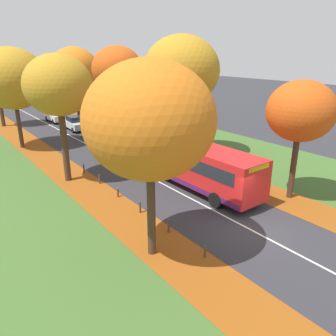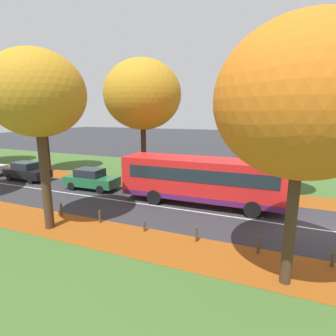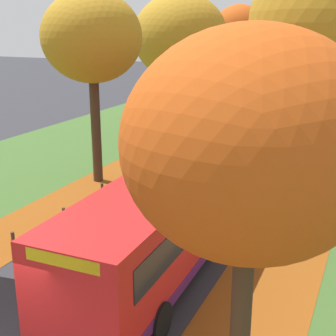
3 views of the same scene
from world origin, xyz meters
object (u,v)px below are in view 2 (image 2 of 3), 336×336
object	(u,v)px
bollard_second	(259,245)
bus	(203,179)
tree_right_nearest	(292,118)
bollard_nearest	(333,260)
tree_left_nearest	(303,101)
car_green_lead	(91,179)
tree_right_near	(143,95)
tree_left_near	(37,95)
tree_right_mid	(43,101)
bollard_sixth	(61,210)
bollard_fifth	(100,217)
bollard_third	(197,234)
car_black_following	(27,171)
bollard_fourth	(144,226)

from	to	relation	value
bollard_second	bus	xyz separation A→B (m)	(5.08, 3.81, 1.34)
tree_right_nearest	bollard_nearest	distance (m)	10.29
tree_left_nearest	car_green_lead	world-z (taller)	tree_left_nearest
tree_right_nearest	car_green_lead	xyz separation A→B (m)	(-3.66, 13.86, -4.67)
tree_right_near	bollard_second	bearing A→B (deg)	-131.53
tree_left_near	tree_right_mid	distance (m)	14.99
tree_left_near	bollard_nearest	bearing A→B (deg)	-83.49
tree_right_mid	bollard_sixth	xyz separation A→B (m)	(-8.81, -10.18, -6.58)
bollard_fifth	bollard_nearest	bearing A→B (deg)	-90.17
tree_right_near	tree_right_mid	size ratio (longest dim) A/B	1.08
bollard_third	bollard_fifth	bearing A→B (deg)	89.36
tree_left_near	bus	distance (m)	10.35
bus	car_black_following	bearing A→B (deg)	89.48
tree_left_nearest	tree_right_mid	distance (m)	24.43
tree_left_near	bollard_nearest	size ratio (longest dim) A/B	15.37
car_green_lead	bollard_fifth	bearing A→B (deg)	-138.10
bollard_fourth	car_black_following	bearing A→B (deg)	69.98
bollard_second	bollard_fourth	distance (m)	5.42
tree_left_nearest	bollard_second	distance (m)	6.14
bollard_third	bollard_fourth	bearing A→B (deg)	89.27
tree_right_near	tree_left_nearest	bearing A→B (deg)	-133.85
bollard_third	bus	distance (m)	5.39
bollard_second	car_green_lead	xyz separation A→B (m)	(5.11, 12.66, 0.45)
tree_left_nearest	bollard_fifth	distance (m)	10.96
tree_left_near	car_green_lead	distance (m)	9.13
bollard_sixth	bollard_fourth	bearing A→B (deg)	-90.32
bus	car_black_following	size ratio (longest dim) A/B	2.46
bollard_third	tree_right_nearest	bearing A→B (deg)	-23.99
car_black_following	tree_right_near	bearing A→B (deg)	-69.19
tree_right_near	bollard_sixth	distance (m)	11.26
bus	car_green_lead	xyz separation A→B (m)	(0.02, 8.85, -0.89)
bus	car_green_lead	size ratio (longest dim) A/B	2.46
bollard_third	car_green_lead	bearing A→B (deg)	62.79
bollard_fifth	bollard_second	bearing A→B (deg)	-90.36
bollard_third	bus	xyz separation A→B (m)	(5.09, 1.11, 1.35)
bollard_sixth	bus	distance (m)	8.74
tree_left_near	bollard_fourth	world-z (taller)	tree_left_near
tree_right_near	bollard_second	world-z (taller)	tree_right_near
tree_right_near	bollard_sixth	xyz separation A→B (m)	(-8.84, 0.79, -6.92)
bollard_second	bollard_sixth	distance (m)	10.83
tree_right_mid	bollard_nearest	bearing A→B (deg)	-110.45
tree_left_nearest	bollard_second	size ratio (longest dim) A/B	11.79
tree_right_mid	tree_right_nearest	bearing A→B (deg)	-90.23
tree_left_nearest	tree_right_nearest	distance (m)	10.51
tree_right_nearest	bus	bearing A→B (deg)	126.34
bollard_third	tree_left_nearest	bearing A→B (deg)	-114.65
bollard_fifth	bus	xyz separation A→B (m)	(5.03, -4.31, 1.35)
bollard_fourth	bus	world-z (taller)	bus
tree_right_near	bollard_nearest	xyz separation A→B (m)	(-8.88, -12.75, -7.00)
tree_right_near	tree_right_mid	distance (m)	10.97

